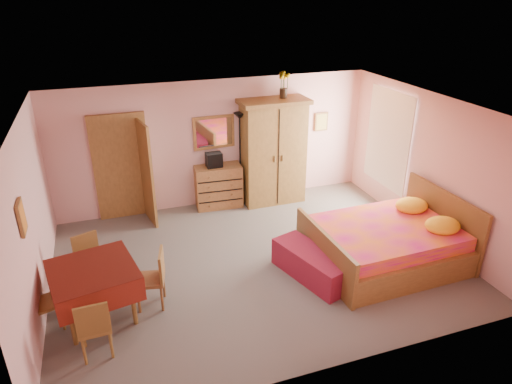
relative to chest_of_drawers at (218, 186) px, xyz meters
name	(u,v)px	position (x,y,z in m)	size (l,w,h in m)	color
floor	(256,262)	(0.04, -2.28, -0.45)	(6.50, 6.50, 0.00)	slate
ceiling	(256,110)	(0.04, -2.28, 2.15)	(6.50, 6.50, 0.00)	brown
wall_back	(216,144)	(0.04, 0.22, 0.85)	(6.50, 0.10, 2.60)	#E2A4A4
wall_front	(331,281)	(0.04, -4.78, 0.85)	(6.50, 0.10, 2.60)	#E2A4A4
wall_left	(30,224)	(-3.21, -2.28, 0.85)	(0.10, 5.00, 2.60)	#E2A4A4
wall_right	(428,167)	(3.29, -2.28, 0.85)	(0.10, 5.00, 2.60)	#E2A4A4
doorway	(122,168)	(-1.86, 0.19, 0.58)	(1.06, 0.12, 2.15)	#9E6B35
window	(389,139)	(3.25, -1.08, 1.00)	(0.08, 1.40, 1.95)	white
picture_left	(21,217)	(-3.18, -2.88, 1.25)	(0.04, 0.32, 0.42)	orange
picture_back	(321,122)	(2.39, 0.19, 1.10)	(0.30, 0.04, 0.40)	#D8BF59
chest_of_drawers	(218,186)	(0.00, 0.00, 0.00)	(0.95, 0.47, 0.89)	#965F33
wall_mirror	(214,132)	(0.00, 0.21, 1.10)	(0.86, 0.05, 0.68)	silver
stereo	(214,160)	(-0.08, 0.00, 0.59)	(0.32, 0.23, 0.29)	black
floor_lamp	(240,160)	(0.48, 0.00, 0.53)	(0.25, 0.25, 1.96)	black
wardrobe	(273,152)	(1.16, -0.10, 0.65)	(1.40, 0.72, 2.20)	olive
sunflower_vase	(284,85)	(1.38, -0.06, 2.02)	(0.21, 0.21, 0.53)	yellow
bed	(386,233)	(2.06, -2.97, 0.11)	(2.39, 1.88, 1.11)	#D8157A
bench	(311,264)	(0.72, -2.97, -0.22)	(0.51, 1.38, 0.46)	maroon
dining_table	(96,293)	(-2.50, -2.87, -0.05)	(1.09, 1.09, 0.80)	maroon
chair_south	(94,325)	(-2.53, -3.58, -0.02)	(0.39, 0.39, 0.86)	olive
chair_north	(92,263)	(-2.54, -2.11, -0.02)	(0.39, 0.39, 0.86)	#9E6335
chair_west	(44,303)	(-3.15, -2.89, -0.03)	(0.38, 0.38, 0.83)	#AD7C3A
chair_east	(150,279)	(-1.76, -2.84, -0.01)	(0.40, 0.40, 0.88)	brown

